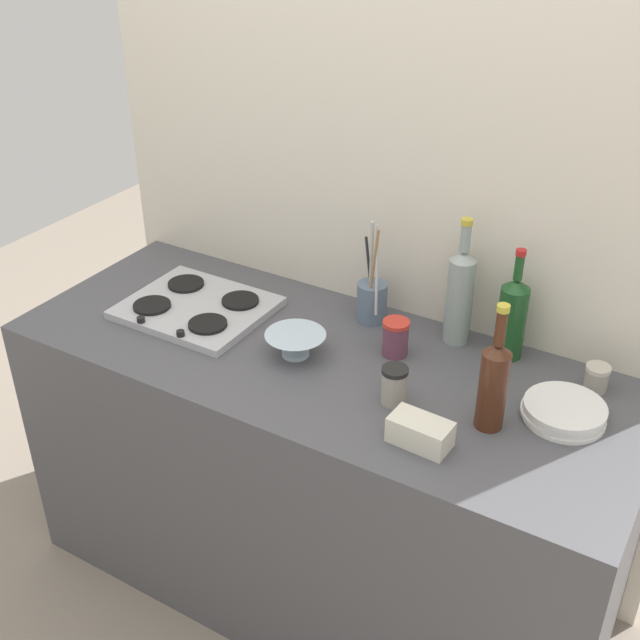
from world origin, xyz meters
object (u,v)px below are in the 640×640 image
object	(u,v)px
condiment_jar_spare	(597,378)
butter_dish	(420,432)
stovetop_hob	(197,307)
mixing_bowl	(295,343)
plate_stack	(564,412)
condiment_jar_front	(395,338)
condiment_jar_rear	(394,385)
wine_bottle_leftmost	(512,316)
utensil_crock	(372,299)
wine_bottle_mid_right	(460,294)
wine_bottle_mid_left	(493,382)

from	to	relation	value
condiment_jar_spare	butter_dish	bearing A→B (deg)	-124.68
stovetop_hob	mixing_bowl	size ratio (longest dim) A/B	2.47
mixing_bowl	plate_stack	bearing A→B (deg)	7.46
stovetop_hob	plate_stack	world-z (taller)	plate_stack
mixing_bowl	condiment_jar_front	xyz separation A→B (m)	(0.24, 0.15, 0.02)
stovetop_hob	condiment_jar_rear	distance (m)	0.73
butter_dish	wine_bottle_leftmost	bearing A→B (deg)	84.30
butter_dish	utensil_crock	world-z (taller)	utensil_crock
condiment_jar_front	condiment_jar_spare	xyz separation A→B (m)	(0.53, 0.12, -0.02)
condiment_jar_rear	condiment_jar_spare	size ratio (longest dim) A/B	1.44
mixing_bowl	condiment_jar_rear	bearing A→B (deg)	-9.93
mixing_bowl	wine_bottle_mid_right	bearing A→B (deg)	40.59
wine_bottle_mid_left	condiment_jar_spare	distance (m)	0.35
wine_bottle_leftmost	utensil_crock	world-z (taller)	wine_bottle_leftmost
wine_bottle_leftmost	wine_bottle_mid_right	size ratio (longest dim) A/B	0.86
plate_stack	wine_bottle_leftmost	distance (m)	0.32
mixing_bowl	utensil_crock	world-z (taller)	utensil_crock
wine_bottle_leftmost	wine_bottle_mid_left	distance (m)	0.33
condiment_jar_spare	wine_bottle_mid_right	bearing A→B (deg)	174.30
utensil_crock	condiment_jar_rear	bearing A→B (deg)	-54.42
wine_bottle_leftmost	condiment_jar_spare	world-z (taller)	wine_bottle_leftmost
stovetop_hob	condiment_jar_front	size ratio (longest dim) A/B	4.00
wine_bottle_mid_right	mixing_bowl	bearing A→B (deg)	-139.41
wine_bottle_mid_right	butter_dish	size ratio (longest dim) A/B	2.55
stovetop_hob	utensil_crock	size ratio (longest dim) A/B	1.32
stovetop_hob	butter_dish	world-z (taller)	butter_dish
stovetop_hob	condiment_jar_front	xyz separation A→B (m)	(0.63, 0.10, 0.04)
plate_stack	mixing_bowl	world-z (taller)	mixing_bowl
wine_bottle_mid_right	utensil_crock	xyz separation A→B (m)	(-0.26, -0.02, -0.08)
plate_stack	utensil_crock	world-z (taller)	utensil_crock
mixing_bowl	wine_bottle_leftmost	bearing A→B (deg)	30.83
wine_bottle_leftmost	wine_bottle_mid_left	xyz separation A→B (m)	(0.07, -0.33, 0.00)
mixing_bowl	butter_dish	xyz separation A→B (m)	(0.46, -0.17, -0.00)
wine_bottle_leftmost	mixing_bowl	xyz separation A→B (m)	(-0.51, -0.30, -0.09)
plate_stack	butter_dish	bearing A→B (deg)	-134.71
mixing_bowl	utensil_crock	distance (m)	0.30
wine_bottle_mid_left	condiment_jar_front	size ratio (longest dim) A/B	3.21
stovetop_hob	wine_bottle_mid_left	world-z (taller)	wine_bottle_mid_left
wine_bottle_mid_left	condiment_jar_spare	world-z (taller)	wine_bottle_mid_left
wine_bottle_mid_right	condiment_jar_rear	distance (m)	0.38
wine_bottle_mid_right	condiment_jar_front	world-z (taller)	wine_bottle_mid_right
mixing_bowl	condiment_jar_spare	xyz separation A→B (m)	(0.76, 0.26, -0.00)
utensil_crock	condiment_jar_front	world-z (taller)	utensil_crock
butter_dish	utensil_crock	bearing A→B (deg)	129.09
wine_bottle_mid_right	plate_stack	bearing A→B (deg)	-29.07
mixing_bowl	stovetop_hob	bearing A→B (deg)	172.80
condiment_jar_rear	condiment_jar_spare	distance (m)	0.54
wine_bottle_mid_right	condiment_jar_front	size ratio (longest dim) A/B	3.57
butter_dish	condiment_jar_front	bearing A→B (deg)	124.98
condiment_jar_rear	butter_dish	bearing A→B (deg)	-42.39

